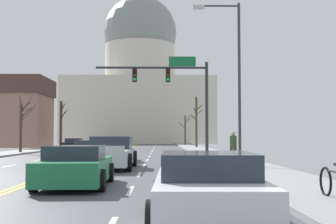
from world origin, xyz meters
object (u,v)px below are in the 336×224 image
object	(u,v)px
signal_gantry	(176,85)
sedan_near_00	(119,153)
bicycle_parked	(334,183)
sedan_near_03	(207,190)
pedestrian_00	(233,146)
pickup_truck_near_01	(110,154)
street_lamp_right	(233,68)
sedan_oncoming_00	(86,148)
sedan_near_02	(76,167)
sedan_oncoming_01	(73,144)

from	to	relation	value
signal_gantry	sedan_near_00	xyz separation A→B (m)	(-3.63, -3.76, -4.60)
sedan_near_00	bicycle_parked	xyz separation A→B (m)	(6.56, -16.99, -0.04)
sedan_near_00	bicycle_parked	bearing A→B (deg)	-68.90
sedan_near_03	pedestrian_00	world-z (taller)	pedestrian_00
bicycle_parked	pickup_truck_near_01	bearing A→B (deg)	119.66
street_lamp_right	sedan_near_03	distance (m)	14.35
sedan_oncoming_00	pickup_truck_near_01	bearing A→B (deg)	-75.72
sedan_near_03	signal_gantry	bearing A→B (deg)	89.45
pickup_truck_near_01	street_lamp_right	bearing A→B (deg)	-0.53
sedan_near_00	pickup_truck_near_01	world-z (taller)	pickup_truck_near_01
sedan_near_02	sedan_oncoming_01	bearing A→B (deg)	101.30
sedan_oncoming_01	signal_gantry	bearing A→B (deg)	-59.51
signal_gantry	sedan_near_02	size ratio (longest dim) A/B	1.80
sedan_near_00	sedan_oncoming_01	world-z (taller)	sedan_oncoming_01
sedan_near_02	pedestrian_00	bearing A→B (deg)	51.68
pickup_truck_near_01	sedan_oncoming_01	world-z (taller)	pickup_truck_near_01
street_lamp_right	sedan_near_02	xyz separation A→B (m)	(-6.16, -7.50, -4.26)
pickup_truck_near_01	sedan_near_03	bearing A→B (deg)	-76.39
signal_gantry	street_lamp_right	world-z (taller)	street_lamp_right
sedan_oncoming_01	pedestrian_00	bearing A→B (deg)	-64.21
street_lamp_right	sedan_near_02	distance (m)	10.60
sedan_near_00	sedan_near_03	xyz separation A→B (m)	(3.41, -19.21, 0.09)
street_lamp_right	sedan_near_02	world-z (taller)	street_lamp_right
sedan_oncoming_01	pedestrian_00	size ratio (longest dim) A/B	2.61
street_lamp_right	pedestrian_00	xyz separation A→B (m)	(0.04, 0.35, -3.80)
sedan_near_02	bicycle_parked	world-z (taller)	sedan_near_02
sedan_near_03	sedan_oncoming_00	world-z (taller)	sedan_near_03
pickup_truck_near_01	sedan_oncoming_00	xyz separation A→B (m)	(-3.49, 13.72, -0.13)
sedan_near_00	pickup_truck_near_01	xyz separation A→B (m)	(0.14, -5.72, 0.17)
sedan_near_03	sedan_oncoming_01	distance (m)	42.52
sedan_near_00	signal_gantry	bearing A→B (deg)	46.05
sedan_oncoming_00	sedan_oncoming_01	size ratio (longest dim) A/B	1.05
signal_gantry	street_lamp_right	size ratio (longest dim) A/B	0.99
sedan_near_00	sedan_oncoming_01	size ratio (longest dim) A/B	1.04
sedan_near_00	pickup_truck_near_01	distance (m)	5.72
sedan_oncoming_00	pedestrian_00	world-z (taller)	pedestrian_00
pedestrian_00	bicycle_parked	distance (m)	11.58
street_lamp_right	sedan_near_02	bearing A→B (deg)	-129.42
sedan_oncoming_00	sedan_near_02	bearing A→B (deg)	-81.19
sedan_oncoming_00	pedestrian_00	xyz separation A→B (m)	(9.50, -13.43, 0.49)
sedan_oncoming_00	sedan_near_00	bearing A→B (deg)	-67.26
sedan_near_03	street_lamp_right	bearing A→B (deg)	78.63
pickup_truck_near_01	bicycle_parked	bearing A→B (deg)	-60.34
sedan_near_00	bicycle_parked	size ratio (longest dim) A/B	2.52
street_lamp_right	pickup_truck_near_01	world-z (taller)	street_lamp_right
sedan_oncoming_00	sedan_oncoming_01	bearing A→B (deg)	105.01
sedan_near_03	pedestrian_00	distance (m)	14.06
signal_gantry	pickup_truck_near_01	size ratio (longest dim) A/B	1.41
sedan_oncoming_01	bicycle_parked	world-z (taller)	sedan_oncoming_01
pickup_truck_near_01	sedan_near_03	world-z (taller)	pickup_truck_near_01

